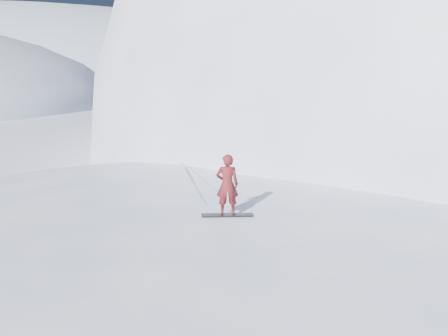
# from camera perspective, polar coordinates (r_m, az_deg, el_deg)

# --- Properties ---
(ground) EXTENTS (400.00, 400.00, 0.00)m
(ground) POSITION_cam_1_polar(r_m,az_deg,el_deg) (13.35, 1.75, -17.29)
(ground) COLOR white
(ground) RESTS_ON ground
(near_ridge) EXTENTS (36.00, 28.00, 4.80)m
(near_ridge) POSITION_cam_1_polar(r_m,az_deg,el_deg) (16.11, 4.10, -11.75)
(near_ridge) COLOR white
(near_ridge) RESTS_ON ground
(peak_shoulder) EXTENTS (28.00, 24.00, 18.00)m
(peak_shoulder) POSITION_cam_1_polar(r_m,az_deg,el_deg) (34.12, 14.65, 1.12)
(peak_shoulder) COLOR white
(peak_shoulder) RESTS_ON ground
(far_ridge_c) EXTENTS (140.00, 90.00, 36.00)m
(far_ridge_c) POSITION_cam_1_polar(r_m,az_deg,el_deg) (127.62, -22.85, 8.87)
(far_ridge_c) COLOR white
(far_ridge_c) RESTS_ON ground
(wind_bumps) EXTENTS (16.00, 14.40, 1.00)m
(wind_bumps) POSITION_cam_1_polar(r_m,az_deg,el_deg) (15.16, -1.35, -13.37)
(wind_bumps) COLOR white
(wind_bumps) RESTS_ON ground
(snowboard) EXTENTS (1.43, 0.34, 0.02)m
(snowboard) POSITION_cam_1_polar(r_m,az_deg,el_deg) (13.71, 0.36, -5.37)
(snowboard) COLOR black
(snowboard) RESTS_ON near_ridge
(snowboarder) EXTENTS (0.63, 0.43, 1.69)m
(snowboarder) POSITION_cam_1_polar(r_m,az_deg,el_deg) (13.47, 0.37, -1.91)
(snowboarder) COLOR maroon
(snowboarder) RESTS_ON snowboard
(board_tracks) EXTENTS (1.55, 5.96, 0.04)m
(board_tracks) POSITION_cam_1_polar(r_m,az_deg,el_deg) (17.35, -3.06, -1.44)
(board_tracks) COLOR silver
(board_tracks) RESTS_ON ground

